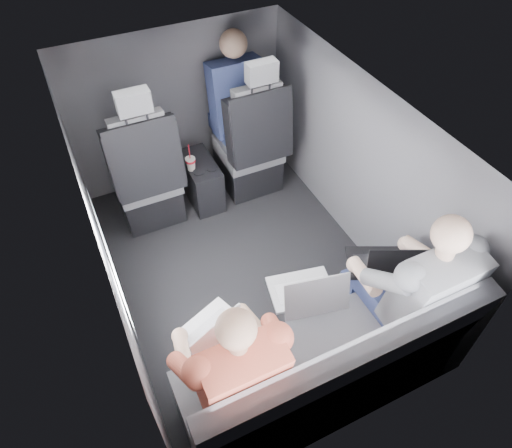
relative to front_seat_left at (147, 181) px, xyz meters
name	(u,v)px	position (x,y,z in m)	size (l,w,h in m)	color
floor	(245,270)	(0.45, -0.84, -0.40)	(2.60, 2.60, 0.00)	black
ceiling	(241,115)	(0.45, -0.84, 0.95)	(2.60, 2.60, 0.00)	#B2B2AD
panel_left	(105,251)	(-0.45, -0.84, 0.27)	(0.02, 2.60, 1.35)	#56565B
panel_right	(359,167)	(1.35, -0.84, 0.27)	(0.02, 2.60, 1.35)	#56565B
panel_front	(178,107)	(0.45, 0.46, 0.27)	(1.80, 0.02, 1.35)	#56565B
panel_back	(357,377)	(0.45, -2.14, 0.27)	(1.80, 0.02, 1.35)	#56565B
side_window	(111,261)	(-0.43, -1.14, 0.50)	(0.02, 0.75, 0.42)	white
seatbelt	(261,120)	(0.90, -0.17, 0.40)	(0.05, 0.01, 0.65)	black
front_seat_left	(147,181)	(0.00, 0.00, 0.00)	(0.52, 0.58, 1.26)	black
front_seat_right	(251,150)	(0.90, 0.00, 0.00)	(0.52, 0.58, 1.26)	black
center_console	(201,181)	(0.45, 0.04, -0.20)	(0.24, 0.48, 0.41)	black
rear_bench	(323,370)	(0.45, -1.90, -0.09)	(1.60, 0.57, 0.92)	slate
soda_cup	(191,163)	(0.36, -0.02, 0.06)	(0.08, 0.08, 0.24)	white
laptop_white	(215,333)	(-0.06, -1.61, 0.23)	(0.39, 0.41, 0.25)	white
laptop_silver	(307,292)	(0.50, -1.59, 0.23)	(0.40, 0.39, 0.26)	#AEAEB3
laptop_black	(385,264)	(1.01, -1.62, 0.23)	(0.43, 0.45, 0.25)	black
passenger_rear_left	(231,366)	(-0.06, -1.81, 0.22)	(0.49, 0.61, 1.21)	#2D2D31
passenger_rear_right	(409,286)	(1.03, -1.81, 0.24)	(0.53, 0.64, 1.27)	navy
passenger_front_right	(235,98)	(0.88, 0.26, 0.36)	(0.43, 0.43, 0.89)	navy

